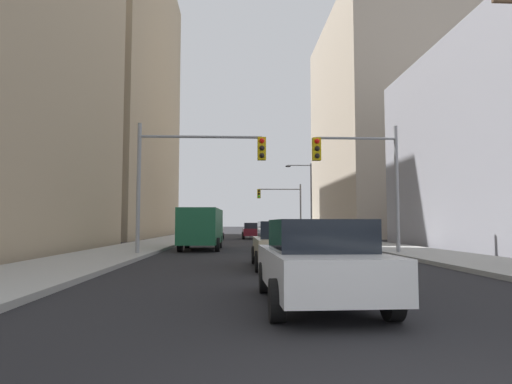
{
  "coord_description": "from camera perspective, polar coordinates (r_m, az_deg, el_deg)",
  "views": [
    {
      "loc": [
        -1.52,
        -2.68,
        1.45
      ],
      "look_at": [
        0.0,
        30.14,
        3.86
      ],
      "focal_mm": 30.2,
      "sensor_mm": 36.0,
      "label": 1
    }
  ],
  "objects": [
    {
      "name": "sedan_white",
      "position": [
        7.88,
        8.18,
        -9.09
      ],
      "size": [
        1.95,
        4.25,
        1.52
      ],
      "color": "white",
      "rests_on": "ground"
    },
    {
      "name": "sedan_silver",
      "position": [
        39.14,
        -5.75,
        -5.17
      ],
      "size": [
        1.95,
        4.25,
        1.52
      ],
      "color": "#B7BABF",
      "rests_on": "ground"
    },
    {
      "name": "street_lamp_right",
      "position": [
        43.41,
        6.75,
        -0.05
      ],
      "size": [
        2.69,
        0.32,
        7.5
      ],
      "color": "gray",
      "rests_on": "ground"
    },
    {
      "name": "sedan_maroon",
      "position": [
        41.22,
        -0.5,
        -5.14
      ],
      "size": [
        1.95,
        4.23,
        1.52
      ],
      "color": "maroon",
      "rests_on": "ground"
    },
    {
      "name": "sidewalk_right",
      "position": [
        53.4,
        6.7,
        -5.65
      ],
      "size": [
        3.63,
        160.0,
        0.15
      ],
      "primitive_type": "cube",
      "color": "#9E9E99",
      "rests_on": "ground"
    },
    {
      "name": "sedan_beige",
      "position": [
        14.33,
        3.55,
        -6.9
      ],
      "size": [
        1.95,
        4.21,
        1.52
      ],
      "color": "#C6B793",
      "rests_on": "ground"
    },
    {
      "name": "traffic_signal_far_right",
      "position": [
        49.58,
        3.38,
        -1.13
      ],
      "size": [
        5.1,
        0.44,
        6.0
      ],
      "color": "gray",
      "rests_on": "ground"
    },
    {
      "name": "sidewalk_left",
      "position": [
        52.99,
        -8.76,
        -5.64
      ],
      "size": [
        3.63,
        160.0,
        0.15
      ],
      "primitive_type": "cube",
      "color": "#9E9E99",
      "rests_on": "ground"
    },
    {
      "name": "building_right_mid_block",
      "position": [
        56.32,
        22.35,
        7.91
      ],
      "size": [
        25.35,
        23.01,
        25.92
      ],
      "primitive_type": "cube",
      "color": "#B7A893",
      "rests_on": "ground"
    },
    {
      "name": "cargo_van_green",
      "position": [
        24.12,
        -7.24,
        -4.55
      ],
      "size": [
        2.2,
        5.29,
        2.26
      ],
      "color": "#195938",
      "rests_on": "ground"
    },
    {
      "name": "traffic_signal_near_left",
      "position": [
        19.74,
        -7.95,
        3.66
      ],
      "size": [
        5.83,
        0.44,
        6.0
      ],
      "color": "gray",
      "rests_on": "ground"
    },
    {
      "name": "traffic_signal_near_right",
      "position": [
        20.45,
        13.62,
        3.23
      ],
      "size": [
        4.01,
        0.44,
        6.0
      ],
      "color": "gray",
      "rests_on": "ground"
    },
    {
      "name": "sedan_blue",
      "position": [
        22.41,
        10.44,
        -5.87
      ],
      "size": [
        1.95,
        4.21,
        1.52
      ],
      "color": "navy",
      "rests_on": "ground"
    },
    {
      "name": "building_left_mid_office",
      "position": [
        54.43,
        -23.92,
        12.19
      ],
      "size": [
        21.84,
        29.34,
        32.96
      ],
      "primitive_type": "cube",
      "color": "tan",
      "rests_on": "ground"
    }
  ]
}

